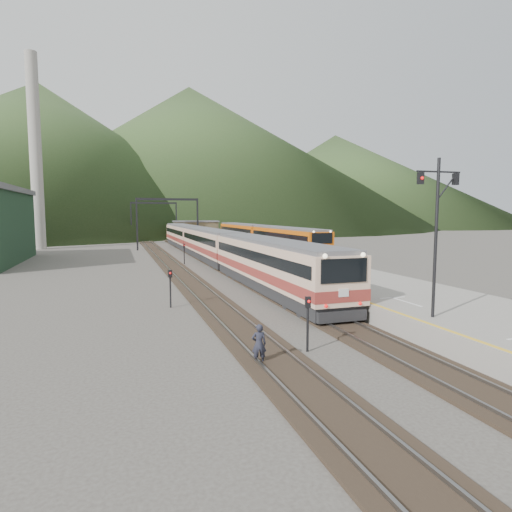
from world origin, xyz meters
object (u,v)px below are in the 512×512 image
object	(u,v)px
main_train	(210,243)
second_train	(261,235)
signal_mast	(437,221)
worker	(259,344)

from	to	relation	value
main_train	second_train	bearing A→B (deg)	52.05
main_train	signal_mast	distance (m)	34.71
second_train	signal_mast	bearing A→B (deg)	-100.02
second_train	worker	size ratio (longest dim) A/B	27.67
signal_mast	main_train	bearing A→B (deg)	94.66
signal_mast	second_train	bearing A→B (deg)	79.98
main_train	signal_mast	bearing A→B (deg)	-85.34
main_train	second_train	xyz separation A→B (m)	(11.50, 14.74, 0.03)
main_train	worker	distance (m)	35.58
second_train	signal_mast	distance (m)	50.06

